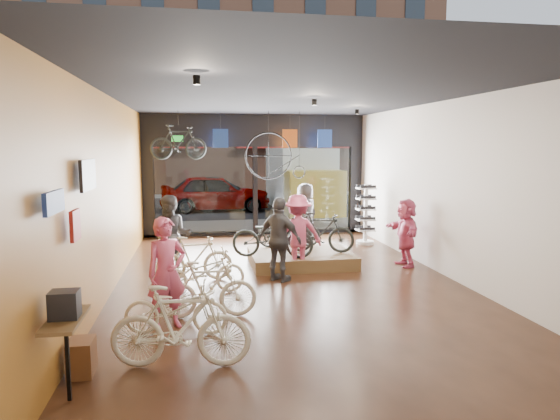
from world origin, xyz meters
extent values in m
cube|color=black|center=(0.00, 0.00, -0.02)|extent=(7.00, 12.00, 0.04)
cube|color=black|center=(0.00, 0.00, 3.82)|extent=(7.00, 12.00, 0.04)
cube|color=#AE6322|center=(-3.52, 0.00, 1.90)|extent=(0.04, 12.00, 3.80)
cube|color=beige|center=(3.52, 0.00, 1.90)|extent=(0.04, 12.00, 3.80)
cube|color=beige|center=(0.00, -6.02, 1.90)|extent=(7.00, 0.04, 3.80)
cube|color=#198C26|center=(-2.40, 5.88, 3.05)|extent=(0.35, 0.06, 0.18)
cube|color=black|center=(0.00, 15.00, -0.01)|extent=(30.00, 18.00, 0.02)
cube|color=slate|center=(0.00, 7.20, 0.06)|extent=(30.00, 2.40, 0.12)
cube|color=slate|center=(0.00, 19.00, 0.06)|extent=(30.00, 2.00, 0.12)
cube|color=brown|center=(0.00, 21.50, 7.00)|extent=(26.00, 5.00, 14.00)
imported|color=gray|center=(-1.04, 12.00, 0.80)|extent=(4.72, 1.90, 1.61)
imported|color=beige|center=(-2.07, -3.59, 0.54)|extent=(1.85, 0.75, 1.08)
imported|color=beige|center=(-2.18, -2.43, 0.41)|extent=(1.62, 0.80, 0.82)
imported|color=beige|center=(-1.68, -1.76, 0.48)|extent=(1.60, 0.47, 0.96)
imported|color=beige|center=(-1.78, -0.44, 0.44)|extent=(1.74, 0.84, 0.88)
imported|color=beige|center=(-1.91, 0.55, 0.48)|extent=(1.65, 0.65, 0.96)
cube|color=brown|center=(0.59, 1.63, 0.15)|extent=(2.40, 1.80, 0.30)
imported|color=black|center=(-0.16, 1.20, 0.79)|extent=(1.97, 1.16, 0.98)
imported|color=black|center=(1.05, 1.56, 0.78)|extent=(1.66, 0.91, 0.96)
imported|color=black|center=(0.43, 2.34, 0.71)|extent=(1.59, 0.61, 0.83)
imported|color=#CC4C72|center=(-2.32, -2.13, 0.87)|extent=(0.75, 0.65, 1.74)
imported|color=#3F3F44|center=(-2.39, 1.06, 0.89)|extent=(0.94, 0.78, 1.78)
imported|color=#3F3F44|center=(-0.15, 0.26, 0.89)|extent=(1.05, 1.03, 1.77)
imported|color=#CC4C72|center=(0.38, 0.99, 0.88)|extent=(1.18, 0.74, 1.75)
imported|color=#3F3F44|center=(1.24, 4.16, 0.88)|extent=(1.03, 0.92, 1.76)
imported|color=#CC4C72|center=(3.00, 1.12, 0.80)|extent=(0.48, 1.49, 1.60)
imported|color=black|center=(-2.30, 4.20, 2.93)|extent=(1.64, 0.91, 0.95)
cube|color=#1E3F99|center=(-1.11, 5.20, 3.05)|extent=(0.45, 0.03, 0.55)
cube|color=#CC5919|center=(0.98, 5.20, 3.05)|extent=(0.45, 0.03, 0.55)
cube|color=#1E3F99|center=(2.07, 5.20, 3.05)|extent=(0.45, 0.03, 0.55)
camera|label=1|loc=(-1.82, -9.81, 2.81)|focal=32.00mm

